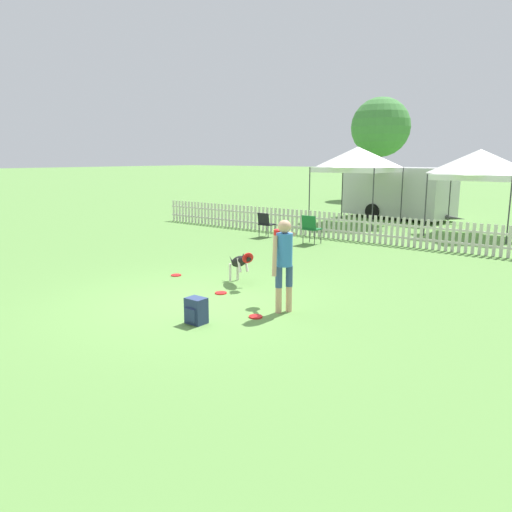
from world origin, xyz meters
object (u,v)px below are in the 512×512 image
Objects in this scene: backpack_on_grass at (196,311)px; tree_left_grove at (381,128)px; handler_person at (284,254)px; frisbee_near_handler at (221,293)px; canopy_tent_main at (357,159)px; canopy_tent_secondary at (480,165)px; folding_chair_center at (311,227)px; folding_chair_blue_left at (266,223)px; frisbee_midfield at (256,317)px; frisbee_near_dog at (176,275)px; leaping_dog at (240,262)px; equipment_trailer at (398,192)px.

backpack_on_grass is 0.07× the size of tree_left_grove.
frisbee_near_handler is (-1.64, 0.19, -1.01)m from handler_person.
canopy_tent_main reaches higher than handler_person.
folding_chair_center is at bearing -123.96° from canopy_tent_secondary.
backpack_on_grass is at bearing -94.30° from canopy_tent_secondary.
frisbee_near_handler is 11.58m from canopy_tent_secondary.
tree_left_grove is (-7.19, 23.11, 4.48)m from frisbee_near_handler.
folding_chair_blue_left is 0.13× the size of tree_left_grove.
folding_chair_center is (-1.63, 6.00, 0.53)m from frisbee_near_handler.
canopy_tent_secondary is (0.22, 11.36, 1.40)m from handler_person.
folding_chair_blue_left is at bearing -77.92° from tree_left_grove.
frisbee_near_handler is 0.08× the size of canopy_tent_secondary.
backpack_on_grass is at bearing 120.42° from folding_chair_blue_left.
frisbee_midfield is 13.02m from canopy_tent_main.
canopy_tent_main is 4.63m from canopy_tent_secondary.
frisbee_midfield is at bearing 55.53° from backpack_on_grass.
frisbee_midfield is (-0.17, -0.57, -1.01)m from handler_person.
handler_person reaches higher than folding_chair_blue_left.
frisbee_midfield is at bearing -20.98° from frisbee_near_dog.
canopy_tent_main reaches higher than leaping_dog.
equipment_trailer reaches higher than frisbee_near_handler.
canopy_tent_main reaches higher than folding_chair_blue_left.
canopy_tent_main is at bearing -98.33° from folding_chair_blue_left.
canopy_tent_main is at bearing 178.68° from canopy_tent_secondary.
tree_left_grove reaches higher than canopy_tent_main.
folding_chair_blue_left is (-3.58, 6.26, 0.49)m from frisbee_near_handler.
canopy_tent_main is (-2.61, 10.48, 2.08)m from leaping_dog.
frisbee_near_dog is at bearing -84.96° from canopy_tent_main.
folding_chair_center is 0.14× the size of tree_left_grove.
canopy_tent_main is 0.48× the size of tree_left_grove.
backpack_on_grass is at bearing -69.19° from equipment_trailer.
handler_person is 1.95× the size of folding_chair_blue_left.
frisbee_near_handler is at bearing 152.76° from frisbee_midfield.
leaping_dog reaches higher than frisbee_midfield.
equipment_trailer is at bearing -60.96° from tree_left_grove.
folding_chair_blue_left is (-1.75, 5.75, 0.49)m from frisbee_near_dog.
handler_person is 7.01m from folding_chair_center.
frisbee_near_handler is at bearing 119.18° from backpack_on_grass.
equipment_trailer is (-3.61, 14.78, 1.17)m from frisbee_midfield.
tree_left_grove is at bearing -73.59° from folding_chair_center.
canopy_tent_secondary is at bearing -1.32° from canopy_tent_main.
leaping_dog is 1.20× the size of folding_chair_center.
equipment_trailer is at bearing -142.44° from leaping_dog.
frisbee_near_dog is 13.57m from equipment_trailer.
leaping_dog reaches higher than backpack_on_grass.
equipment_trailer is (-2.14, 14.02, 1.17)m from frisbee_near_handler.
equipment_trailer is (-3.99, 2.85, -1.23)m from canopy_tent_secondary.
tree_left_grove is at bearing 108.11° from backpack_on_grass.
folding_chair_blue_left reaches higher than frisbee_midfield.
canopy_tent_secondary reaches higher than folding_chair_center.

